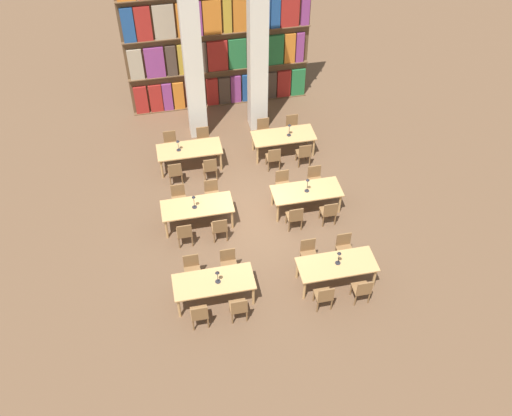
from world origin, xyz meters
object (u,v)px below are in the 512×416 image
Objects in this scene: chair_11 at (212,193)px; desk_lamp_2 at (194,199)px; chair_12 at (295,217)px; chair_19 at (203,139)px; chair_10 at (220,228)px; chair_16 at (175,172)px; desk_lamp_0 at (217,275)px; pillar_left at (192,53)px; reading_table_3 at (306,192)px; desk_lamp_5 at (289,128)px; chair_23 at (293,127)px; desk_lamp_3 at (308,183)px; reading_table_0 at (214,283)px; chair_6 at (362,289)px; chair_7 at (344,247)px; chair_20 at (273,157)px; chair_4 at (324,296)px; reading_table_2 at (197,208)px; chair_15 at (315,179)px; reading_table_4 at (189,151)px; chair_1 at (192,269)px; chair_0 at (199,314)px; pillar_center at (258,46)px; chair_3 at (229,263)px; reading_table_1 at (337,266)px; desk_lamp_4 at (178,143)px; chair_14 at (329,212)px; chair_18 at (210,167)px; chair_21 at (264,130)px; desk_lamp_1 at (339,256)px; chair_5 at (309,253)px; chair_22 at (304,153)px; chair_8 at (185,233)px; chair_9 at (179,198)px; chair_17 at (171,143)px; chair_2 at (239,307)px.

desk_lamp_2 is (-0.59, -0.76, 0.56)m from chair_11.
chair_19 is (-2.02, 4.03, 0.00)m from chair_12.
chair_16 is at bearing 110.32° from chair_10.
pillar_left is at bearing 86.54° from desk_lamp_0.
desk_lamp_5 is at bearing 87.07° from reading_table_3.
desk_lamp_3 is at bearing 82.28° from chair_23.
chair_6 is at bearing -12.58° from reading_table_0.
chair_7 is 1.00× the size of chair_20.
chair_4 is 4.43m from reading_table_2.
chair_15 is 1.59m from chair_20.
reading_table_4 is 2.32× the size of chair_20.
reading_table_2 is at bearing -101.56° from chair_1.
reading_table_0 is 2.75m from chair_4.
chair_19 is (1.04, 5.32, 0.00)m from chair_1.
desk_lamp_0 is 3.54m from chair_11.
desk_lamp_0 is at bearing -137.62° from reading_table_3.
chair_0 is 4.07m from chair_6.
pillar_center is 6.91× the size of chair_1.
desk_lamp_5 is (2.77, 4.63, 0.56)m from chair_3.
desk_lamp_4 is at bearing 122.45° from reading_table_1.
chair_18 is at bearing 139.29° from chair_14.
chair_21 is at bearing 90.19° from chair_4.
desk_lamp_1 is 0.50× the size of chair_15.
chair_11 and chair_19 have the same top height.
chair_12 is 2.67m from chair_20.
desk_lamp_2 is (-2.75, 2.06, 0.56)m from chair_5.
chair_1 is at bearing -1.27° from chair_7.
pillar_left reaches higher than reading_table_2.
chair_16 is at bearing 53.13° from chair_19.
chair_7 is 4.05m from chair_22.
chair_1 reaches higher than reading_table_3.
chair_1 is at bearing -88.06° from chair_8.
chair_9 is (-0.61, 3.48, -0.53)m from desk_lamp_0.
reading_table_2 is at bearing 31.64° from desk_lamp_2.
pillar_left is 7.49m from reading_table_0.
chair_8 is 5.13m from chair_21.
reading_table_4 is 2.32× the size of chair_17.
chair_2 is at bearing 178.34° from chair_6.
chair_6 is at bearing -1.27° from chair_0.
reading_table_0 is at bearing 84.55° from chair_19.
reading_table_1 is 4.79m from chair_22.
chair_6 is 1.00× the size of chair_16.
chair_2 is 1.00× the size of chair_17.
chair_11 and chair_16 have the same top height.
chair_23 is at bearing 26.50° from chair_18.
chair_1 is at bearing -92.27° from desk_lamp_4.
chair_7 is 1.00× the size of chair_18.
chair_18 is 1.43m from chair_19.
desk_lamp_1 is 2.76m from desk_lamp_3.
chair_16 is 3.87m from desk_lamp_5.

